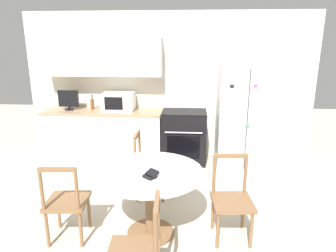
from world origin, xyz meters
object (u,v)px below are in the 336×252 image
countertop_tv (69,99)px  dining_chair_far (149,166)px  oven_range (184,136)px  microwave (119,102)px  candle_glass (125,170)px  dining_chair_left (66,202)px  wallet (151,175)px  refrigerator (243,116)px  dining_chair_right (232,200)px  counter_bottle (92,104)px

countertop_tv → dining_chair_far: bearing=-40.0°
oven_range → countertop_tv: bearing=179.0°
microwave → candle_glass: bearing=-75.5°
dining_chair_left → dining_chair_far: bearing=49.2°
microwave → countertop_tv: size_ratio=1.51×
countertop_tv → wallet: 3.00m
refrigerator → countertop_tv: bearing=178.7°
microwave → dining_chair_left: size_ratio=0.60×
dining_chair_far → dining_chair_left: 1.27m
countertop_tv → candle_glass: countertop_tv is taller
countertop_tv → dining_chair_right: size_ratio=0.40×
countertop_tv → dining_chair_far: 2.22m
dining_chair_far → candle_glass: dining_chair_far is taller
refrigerator → wallet: 2.66m
countertop_tv → dining_chair_right: countertop_tv is taller
oven_range → wallet: 2.40m
microwave → counter_bottle: microwave is taller
countertop_tv → wallet: (1.78, -2.40, -0.30)m
refrigerator → wallet: bearing=-119.1°
oven_range → counter_bottle: 1.75m
counter_bottle → microwave: bearing=-4.6°
refrigerator → wallet: size_ratio=9.88×
oven_range → dining_chair_left: oven_range is taller
countertop_tv → counter_bottle: countertop_tv is taller
counter_bottle → countertop_tv: bearing=-170.3°
microwave → candle_glass: microwave is taller
microwave → counter_bottle: size_ratio=2.07×
refrigerator → counter_bottle: bearing=177.0°
microwave → oven_range: bearing=-3.2°
refrigerator → oven_range: (-1.01, 0.04, -0.39)m
refrigerator → countertop_tv: (-3.08, 0.07, 0.23)m
dining_chair_right → dining_chair_far: same height
counter_bottle → wallet: bearing=-60.8°
countertop_tv → dining_chair_far: countertop_tv is taller
countertop_tv → dining_chair_right: 3.49m
refrigerator → microwave: bearing=177.4°
refrigerator → candle_glass: refrigerator is taller
microwave → dining_chair_far: (0.72, -1.39, -0.62)m
dining_chair_far → countertop_tv: bearing=-129.7°
counter_bottle → dining_chair_far: bearing=-49.6°
counter_bottle → candle_glass: (1.10, -2.40, -0.21)m
oven_range → countertop_tv: 2.16m
microwave → candle_glass: (0.61, -2.36, -0.26)m
microwave → dining_chair_left: bearing=-90.6°
counter_bottle → dining_chair_left: (0.47, -2.45, -0.56)m
microwave → dining_chair_far: bearing=-62.6°
candle_glass → wallet: bearing=-14.4°
oven_range → wallet: oven_range is taller
counter_bottle → oven_range: bearing=-3.6°
refrigerator → counter_bottle: refrigerator is taller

